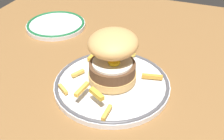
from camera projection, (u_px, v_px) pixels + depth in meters
ground_plane at (137, 94)px, 63.29cm from camera, size 115.32×107.53×4.00cm
dinner_plate at (112, 84)px, 61.77cm from camera, size 25.74×25.74×1.60cm
burger at (113, 56)px, 59.16cm from camera, size 12.89×13.13×11.31cm
fries_pile at (105, 74)px, 61.73cm from camera, size 20.53×24.34×2.93cm
side_plate at (56, 25)px, 85.50cm from camera, size 18.04×18.04×1.60cm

